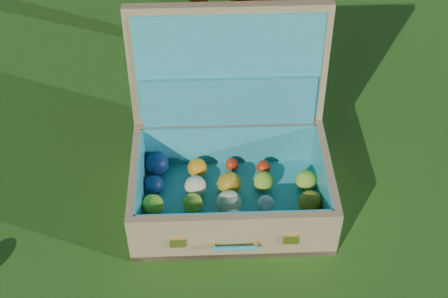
% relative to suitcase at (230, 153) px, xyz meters
% --- Properties ---
extents(ground, '(60.00, 60.00, 0.00)m').
position_rel_suitcase_xyz_m(ground, '(-0.21, -0.11, -0.15)').
color(ground, '#215114').
rests_on(ground, ground).
extents(suitcase, '(0.62, 0.53, 0.52)m').
position_rel_suitcase_xyz_m(suitcase, '(0.00, 0.00, 0.00)').
color(suitcase, tan).
rests_on(suitcase, ground).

